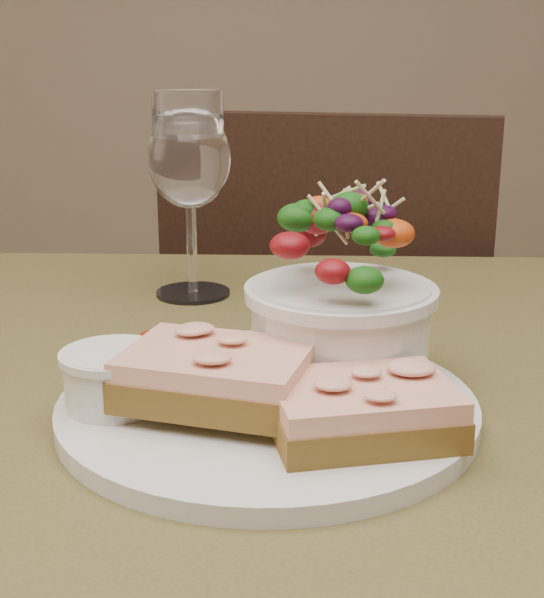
{
  "coord_description": "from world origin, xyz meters",
  "views": [
    {
      "loc": [
        0.04,
        -0.52,
        0.97
      ],
      "look_at": [
        0.02,
        0.03,
        0.81
      ],
      "focal_mm": 50.0,
      "sensor_mm": 36.0,
      "label": 1
    }
  ],
  "objects_px": {
    "sandwich_back": "(217,375)",
    "salad_bowl": "(341,288)",
    "chair_far": "(337,493)",
    "cafe_table": "(246,528)",
    "wine_glass": "(189,165)",
    "ramekin": "(114,376)",
    "dinner_plate": "(267,406)",
    "sandwich_front": "(362,409)"
  },
  "relations": [
    {
      "from": "sandwich_back",
      "to": "salad_bowl",
      "type": "xyz_separation_m",
      "value": [
        0.08,
        0.07,
        0.04
      ]
    },
    {
      "from": "chair_far",
      "to": "salad_bowl",
      "type": "xyz_separation_m",
      "value": [
        -0.03,
        -0.65,
        0.53
      ]
    },
    {
      "from": "cafe_table",
      "to": "wine_glass",
      "type": "xyz_separation_m",
      "value": [
        -0.06,
        0.24,
        0.22
      ]
    },
    {
      "from": "ramekin",
      "to": "salad_bowl",
      "type": "bearing_deg",
      "value": 24.11
    },
    {
      "from": "cafe_table",
      "to": "ramekin",
      "type": "xyz_separation_m",
      "value": [
        -0.08,
        -0.05,
        0.13
      ]
    },
    {
      "from": "wine_glass",
      "to": "dinner_plate",
      "type": "bearing_deg",
      "value": -73.03
    },
    {
      "from": "ramekin",
      "to": "salad_bowl",
      "type": "height_order",
      "value": "salad_bowl"
    },
    {
      "from": "salad_bowl",
      "to": "wine_glass",
      "type": "xyz_separation_m",
      "value": [
        -0.13,
        0.22,
        0.05
      ]
    },
    {
      "from": "chair_far",
      "to": "ramekin",
      "type": "distance_m",
      "value": 0.88
    },
    {
      "from": "sandwich_back",
      "to": "wine_glass",
      "type": "bearing_deg",
      "value": 114.84
    },
    {
      "from": "sandwich_front",
      "to": "sandwich_back",
      "type": "height_order",
      "value": "sandwich_back"
    },
    {
      "from": "cafe_table",
      "to": "wine_glass",
      "type": "relative_size",
      "value": 4.57
    },
    {
      "from": "sandwich_front",
      "to": "cafe_table",
      "type": "bearing_deg",
      "value": 119.61
    },
    {
      "from": "dinner_plate",
      "to": "ramekin",
      "type": "relative_size",
      "value": 4.4
    },
    {
      "from": "sandwich_back",
      "to": "salad_bowl",
      "type": "height_order",
      "value": "salad_bowl"
    },
    {
      "from": "dinner_plate",
      "to": "sandwich_front",
      "type": "xyz_separation_m",
      "value": [
        0.06,
        -0.05,
        0.02
      ]
    },
    {
      "from": "wine_glass",
      "to": "sandwich_back",
      "type": "bearing_deg",
      "value": -79.78
    },
    {
      "from": "cafe_table",
      "to": "wine_glass",
      "type": "height_order",
      "value": "wine_glass"
    },
    {
      "from": "sandwich_front",
      "to": "salad_bowl",
      "type": "distance_m",
      "value": 0.11
    },
    {
      "from": "sandwich_back",
      "to": "dinner_plate",
      "type": "bearing_deg",
      "value": 49.41
    },
    {
      "from": "chair_far",
      "to": "sandwich_back",
      "type": "xyz_separation_m",
      "value": [
        -0.11,
        -0.72,
        0.49
      ]
    },
    {
      "from": "cafe_table",
      "to": "ramekin",
      "type": "bearing_deg",
      "value": -149.34
    },
    {
      "from": "dinner_plate",
      "to": "wine_glass",
      "type": "bearing_deg",
      "value": 106.97
    },
    {
      "from": "sandwich_front",
      "to": "ramekin",
      "type": "distance_m",
      "value": 0.15
    },
    {
      "from": "cafe_table",
      "to": "salad_bowl",
      "type": "xyz_separation_m",
      "value": [
        0.06,
        0.02,
        0.17
      ]
    },
    {
      "from": "sandwich_front",
      "to": "sandwich_back",
      "type": "distance_m",
      "value": 0.09
    },
    {
      "from": "dinner_plate",
      "to": "salad_bowl",
      "type": "height_order",
      "value": "salad_bowl"
    },
    {
      "from": "chair_far",
      "to": "salad_bowl",
      "type": "distance_m",
      "value": 0.84
    },
    {
      "from": "chair_far",
      "to": "salad_bowl",
      "type": "height_order",
      "value": "chair_far"
    },
    {
      "from": "cafe_table",
      "to": "sandwich_back",
      "type": "distance_m",
      "value": 0.15
    },
    {
      "from": "sandwich_back",
      "to": "ramekin",
      "type": "bearing_deg",
      "value": -170.47
    },
    {
      "from": "chair_far",
      "to": "wine_glass",
      "type": "distance_m",
      "value": 0.74
    },
    {
      "from": "dinner_plate",
      "to": "ramekin",
      "type": "distance_m",
      "value": 0.1
    },
    {
      "from": "cafe_table",
      "to": "sandwich_front",
      "type": "height_order",
      "value": "sandwich_front"
    },
    {
      "from": "sandwich_front",
      "to": "ramekin",
      "type": "xyz_separation_m",
      "value": [
        -0.15,
        0.03,
        0.0
      ]
    },
    {
      "from": "cafe_table",
      "to": "chair_far",
      "type": "xyz_separation_m",
      "value": [
        0.1,
        0.67,
        -0.36
      ]
    },
    {
      "from": "sandwich_front",
      "to": "salad_bowl",
      "type": "height_order",
      "value": "salad_bowl"
    },
    {
      "from": "cafe_table",
      "to": "salad_bowl",
      "type": "relative_size",
      "value": 6.3
    },
    {
      "from": "cafe_table",
      "to": "chair_far",
      "type": "bearing_deg",
      "value": 81.71
    },
    {
      "from": "dinner_plate",
      "to": "sandwich_front",
      "type": "bearing_deg",
      "value": -40.81
    },
    {
      "from": "chair_far",
      "to": "sandwich_back",
      "type": "relative_size",
      "value": 7.09
    },
    {
      "from": "chair_far",
      "to": "dinner_plate",
      "type": "relative_size",
      "value": 3.4
    }
  ]
}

